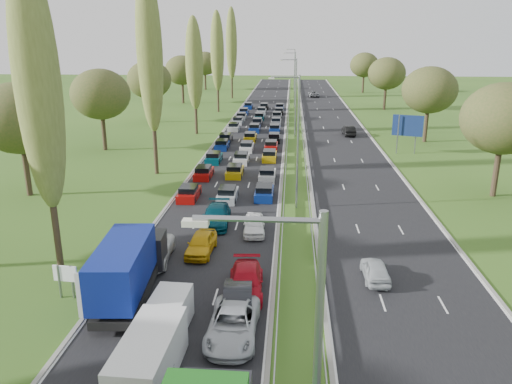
# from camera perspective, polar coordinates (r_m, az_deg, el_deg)

# --- Properties ---
(ground) EXTENTS (260.00, 260.00, 0.00)m
(ground) POSITION_cam_1_polar(r_m,az_deg,el_deg) (82.11, 4.46, 6.64)
(ground) COLOR #31551A
(ground) RESTS_ON ground
(near_carriageway) EXTENTS (10.50, 215.00, 0.04)m
(near_carriageway) POSITION_cam_1_polar(r_m,az_deg,el_deg) (84.79, -0.15, 7.03)
(near_carriageway) COLOR black
(near_carriageway) RESTS_ON ground
(far_carriageway) EXTENTS (10.50, 215.00, 0.04)m
(far_carriageway) POSITION_cam_1_polar(r_m,az_deg,el_deg) (84.89, 9.04, 6.83)
(far_carriageway) COLOR black
(far_carriageway) RESTS_ON ground
(central_reservation) EXTENTS (2.36, 215.00, 0.32)m
(central_reservation) POSITION_cam_1_polar(r_m,az_deg,el_deg) (84.47, 4.46, 7.32)
(central_reservation) COLOR gray
(central_reservation) RESTS_ON ground
(lamp_columns) EXTENTS (0.18, 140.18, 12.00)m
(lamp_columns) POSITION_cam_1_polar(r_m,az_deg,el_deg) (79.24, 4.57, 10.64)
(lamp_columns) COLOR gray
(lamp_columns) RESTS_ON ground
(poplar_row) EXTENTS (2.80, 127.80, 22.44)m
(poplar_row) POSITION_cam_1_polar(r_m,az_deg,el_deg) (70.63, -8.81, 14.90)
(poplar_row) COLOR #2D2116
(poplar_row) RESTS_ON ground
(woodland_left) EXTENTS (8.00, 166.00, 11.10)m
(woodland_left) POSITION_cam_1_polar(r_m,az_deg,el_deg) (68.82, -18.35, 10.25)
(woodland_left) COLOR #2D2116
(woodland_left) RESTS_ON ground
(woodland_right) EXTENTS (8.00, 153.00, 11.10)m
(woodland_right) POSITION_cam_1_polar(r_m,az_deg,el_deg) (70.71, 20.92, 10.16)
(woodland_right) COLOR #2D2116
(woodland_right) RESTS_ON ground
(traffic_queue_fill) EXTENTS (9.04, 68.85, 0.80)m
(traffic_queue_fill) POSITION_cam_1_polar(r_m,az_deg,el_deg) (79.69, -0.41, 6.69)
(traffic_queue_fill) COLOR #A50C0A
(traffic_queue_fill) RESTS_ON ground
(near_car_2) EXTENTS (2.89, 5.64, 1.53)m
(near_car_2) POSITION_cam_1_polar(r_m,az_deg,el_deg) (35.77, -11.81, -6.64)
(near_car_2) COLOR silver
(near_car_2) RESTS_ON near_carriageway
(near_car_7) EXTENTS (2.37, 5.41, 1.55)m
(near_car_7) POSITION_cam_1_polar(r_m,az_deg,el_deg) (41.84, -4.56, -2.72)
(near_car_7) COLOR #043746
(near_car_7) RESTS_ON near_carriageway
(near_car_8) EXTENTS (1.98, 4.50, 1.51)m
(near_car_8) POSITION_cam_1_polar(r_m,az_deg,el_deg) (36.54, -6.28, -5.85)
(near_car_8) COLOR #CF9C0D
(near_car_8) RESTS_ON near_carriageway
(near_car_9) EXTENTS (1.95, 4.75, 1.53)m
(near_car_9) POSITION_cam_1_polar(r_m,az_deg,el_deg) (28.76, -2.12, -12.49)
(near_car_9) COLOR black
(near_car_9) RESTS_ON near_carriageway
(near_car_10) EXTENTS (2.60, 5.54, 1.53)m
(near_car_10) POSITION_cam_1_polar(r_m,az_deg,el_deg) (26.87, -2.66, -14.83)
(near_car_10) COLOR #B3B7BE
(near_car_10) RESTS_ON near_carriageway
(near_car_11) EXTENTS (2.41, 5.27, 1.49)m
(near_car_11) POSITION_cam_1_polar(r_m,az_deg,el_deg) (31.01, -1.16, -10.18)
(near_car_11) COLOR #AD0A18
(near_car_11) RESTS_ON near_carriageway
(near_car_12) EXTENTS (1.96, 4.32, 1.44)m
(near_car_12) POSITION_cam_1_polar(r_m,az_deg,el_deg) (39.98, -0.22, -3.72)
(near_car_12) COLOR white
(near_car_12) RESTS_ON near_carriageway
(far_car_0) EXTENTS (1.61, 3.90, 1.32)m
(far_car_0) POSITION_cam_1_polar(r_m,az_deg,el_deg) (33.50, 13.50, -8.66)
(far_car_0) COLOR #B3BABE
(far_car_0) RESTS_ON far_carriageway
(far_car_1) EXTENTS (1.91, 4.74, 1.53)m
(far_car_1) POSITION_cam_1_polar(r_m,az_deg,el_deg) (81.72, 10.55, 6.91)
(far_car_1) COLOR black
(far_car_1) RESTS_ON far_carriageway
(far_car_2) EXTENTS (2.82, 5.81, 1.59)m
(far_car_2) POSITION_cam_1_polar(r_m,az_deg,el_deg) (135.29, 6.63, 11.10)
(far_car_2) COLOR slate
(far_car_2) RESTS_ON far_carriageway
(blue_lorry) EXTENTS (2.52, 9.07, 3.83)m
(blue_lorry) POSITION_cam_1_polar(r_m,az_deg,el_deg) (30.86, -14.35, -8.37)
(blue_lorry) COLOR black
(blue_lorry) RESTS_ON near_carriageway
(white_van_front) EXTENTS (2.22, 5.67, 2.28)m
(white_van_front) POSITION_cam_1_polar(r_m,az_deg,el_deg) (24.44, -11.96, -17.78)
(white_van_front) COLOR silver
(white_van_front) RESTS_ON near_carriageway
(white_van_rear) EXTENTS (1.89, 4.83, 1.94)m
(white_van_rear) POSITION_cam_1_polar(r_m,az_deg,el_deg) (27.36, -10.20, -13.96)
(white_van_rear) COLOR silver
(white_van_rear) RESTS_ON near_carriageway
(info_sign) EXTENTS (1.50, 0.25, 2.10)m
(info_sign) POSITION_cam_1_polar(r_m,az_deg,el_deg) (32.26, -20.95, -9.06)
(info_sign) COLOR gray
(info_sign) RESTS_ON ground
(direction_sign) EXTENTS (3.83, 1.33, 5.20)m
(direction_sign) POSITION_cam_1_polar(r_m,az_deg,el_deg) (70.08, 16.94, 7.08)
(direction_sign) COLOR gray
(direction_sign) RESTS_ON ground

